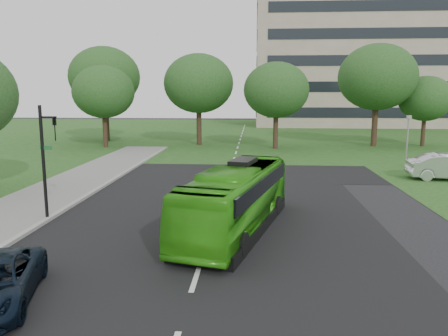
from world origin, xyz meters
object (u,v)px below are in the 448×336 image
tree_park_f (104,77)px  camera_pole (408,134)px  traffic_light (46,154)px  tree_park_a (103,92)px  tree_park_d (377,77)px  tree_park_b (199,84)px  tree_park_e (426,99)px  tree_park_c (276,90)px  office_building (372,53)px  bus (236,199)px

tree_park_f → camera_pole: tree_park_f is taller
tree_park_f → camera_pole: 33.49m
traffic_light → camera_pole: bearing=14.7°
tree_park_a → tree_park_d: 27.78m
tree_park_b → tree_park_e: (23.42, 0.25, -1.56)m
tree_park_e → tree_park_b: bearing=-179.4°
tree_park_c → tree_park_d: size_ratio=0.81×
office_building → tree_park_b: bearing=-127.9°
tree_park_a → camera_pole: tree_park_a is taller
tree_park_c → tree_park_e: 15.76m
tree_park_a → camera_pole: (26.44, -10.65, -3.09)m
tree_park_d → tree_park_f: size_ratio=0.97×
office_building → tree_park_a: bearing=-134.1°
tree_park_a → bus: bearing=-61.5°
tree_park_f → bus: bearing=-63.4°
tree_park_b → tree_park_d: bearing=-0.5°
tree_park_a → traffic_light: (6.46, -25.90, -2.68)m
tree_park_e → bus: bearing=-121.4°
bus → traffic_light: bearing=-171.2°
tree_park_e → camera_pole: (-6.26, -13.77, -2.42)m
bus → office_building: bearing=86.3°
tree_park_b → traffic_light: size_ratio=1.95×
office_building → camera_pole: 49.07m
tree_park_a → tree_park_b: size_ratio=0.86×
tree_park_e → bus: size_ratio=0.79×
bus → camera_pole: camera_pole is taller
tree_park_d → camera_pole: size_ratio=2.72×
tree_park_d → traffic_light: (-21.15, -28.60, -4.18)m
tree_park_f → bus: (16.52, -33.05, -6.03)m
tree_park_e → tree_park_f: tree_park_f is taller
tree_park_a → bus: (14.51, -26.71, -4.29)m
camera_pole → traffic_light: bearing=-120.8°
office_building → traffic_light: 69.51m
tree_park_e → bus: (-18.19, -29.83, -3.62)m
tree_park_b → traffic_light: (-2.82, -28.76, -3.57)m
bus → tree_park_d: bearing=80.6°
tree_park_d → tree_park_a: bearing=-174.4°
tree_park_b → bus: tree_park_b is taller
tree_park_d → bus: tree_park_d is taller
tree_park_b → tree_park_a: bearing=-162.9°
tree_park_d → camera_pole: (-1.16, -13.36, -4.58)m
tree_park_c → bus: bearing=-95.9°
tree_park_c → tree_park_d: 10.77m
tree_park_a → traffic_light: 26.82m
tree_park_f → tree_park_e: bearing=-5.3°
tree_park_e → tree_park_f: 34.94m
tree_park_c → camera_pole: bearing=-49.2°
tree_park_f → tree_park_b: bearing=-17.1°
tree_park_b → tree_park_f: 11.85m
camera_pole → tree_park_a: bearing=179.9°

